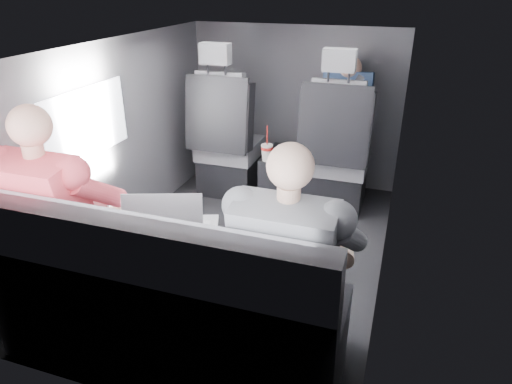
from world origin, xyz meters
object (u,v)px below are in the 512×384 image
(center_console, at_px, (280,175))
(laptop_white, at_px, (99,211))
(laptop_black, at_px, (302,238))
(laptop_silver, at_px, (175,226))
(passenger_rear_left, at_px, (69,223))
(passenger_rear_right, at_px, (293,268))
(soda_cup, at_px, (267,152))
(rear_bench, at_px, (165,313))
(front_seat_left, at_px, (227,148))
(front_seat_right, at_px, (335,161))
(passenger_front_right, at_px, (346,110))

(center_console, xyz_separation_m, laptop_white, (-0.48, -1.69, 0.43))
(laptop_black, bearing_deg, laptop_silver, -172.23)
(passenger_rear_left, distance_m, passenger_rear_right, 1.10)
(laptop_white, distance_m, passenger_rear_left, 0.16)
(laptop_white, relative_size, passenger_rear_left, 0.27)
(soda_cup, height_order, laptop_white, laptop_white)
(laptop_black, bearing_deg, rear_bench, -150.94)
(front_seat_left, height_order, laptop_white, front_seat_left)
(soda_cup, xyz_separation_m, passenger_rear_right, (0.62, -1.65, 0.14))
(center_console, relative_size, laptop_white, 1.45)
(front_seat_right, xyz_separation_m, soda_cup, (-0.51, -0.16, 0.07))
(center_console, bearing_deg, front_seat_left, -174.93)
(laptop_black, xyz_separation_m, passenger_rear_left, (-1.09, -0.21, -0.00))
(laptop_black, relative_size, passenger_rear_left, 0.32)
(laptop_black, bearing_deg, front_seat_left, 122.13)
(front_seat_left, xyz_separation_m, laptop_black, (1.00, -1.60, 0.24))
(passenger_rear_left, relative_size, passenger_front_right, 1.70)
(front_seat_right, bearing_deg, laptop_black, -86.35)
(front_seat_right, relative_size, laptop_white, 3.83)
(laptop_black, bearing_deg, center_console, 108.64)
(rear_bench, height_order, passenger_rear_right, passenger_rear_right)
(front_seat_right, bearing_deg, soda_cup, -162.70)
(center_console, bearing_deg, passenger_rear_left, -106.23)
(passenger_rear_left, bearing_deg, front_seat_left, 87.22)
(laptop_silver, bearing_deg, laptop_black, 7.77)
(rear_bench, relative_size, passenger_front_right, 2.21)
(laptop_silver, height_order, passenger_front_right, passenger_front_right)
(laptop_black, bearing_deg, passenger_front_right, 92.67)
(rear_bench, relative_size, passenger_rear_right, 1.35)
(laptop_white, bearing_deg, center_console, 74.17)
(laptop_black, distance_m, passenger_front_right, 1.86)
(passenger_rear_right, xyz_separation_m, passenger_front_right, (-0.10, 2.06, 0.13))
(passenger_rear_right, bearing_deg, laptop_white, 171.63)
(laptop_black, xyz_separation_m, passenger_rear_right, (0.01, -0.21, -0.02))
(soda_cup, xyz_separation_m, laptop_silver, (0.02, -1.52, 0.16))
(laptop_silver, distance_m, passenger_front_right, 2.00)
(soda_cup, distance_m, laptop_white, 1.56)
(laptop_white, bearing_deg, passenger_rear_right, -8.37)
(center_console, xyz_separation_m, soda_cup, (-0.06, -0.20, 0.27))
(passenger_rear_right, bearing_deg, center_console, 107.01)
(laptop_white, distance_m, passenger_front_right, 2.13)
(center_console, xyz_separation_m, passenger_rear_left, (-0.54, -1.85, 0.43))
(laptop_white, height_order, passenger_rear_right, passenger_rear_right)
(center_console, distance_m, laptop_white, 1.81)
(front_seat_left, relative_size, passenger_rear_left, 1.03)
(rear_bench, xyz_separation_m, laptop_silver, (-0.04, 0.23, 0.33))
(front_seat_right, bearing_deg, laptop_white, -119.37)
(center_console, bearing_deg, laptop_white, -105.83)
(rear_bench, bearing_deg, front_seat_right, 76.69)
(rear_bench, distance_m, laptop_white, 0.63)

